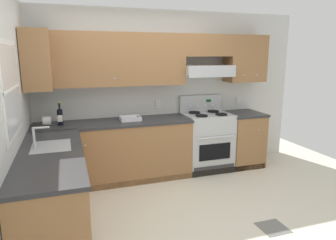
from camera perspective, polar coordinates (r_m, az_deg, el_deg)
ground_plane at (r=3.80m, az=0.02°, el=-17.32°), size 7.04×7.04×0.00m
floor_accent_tile at (r=3.75m, az=18.96°, el=-18.43°), size 0.30×0.30×0.01m
wall_back at (r=4.90m, az=-1.28°, el=7.55°), size 4.68×0.57×2.55m
wall_left at (r=3.45m, az=-27.24°, el=1.99°), size 0.47×4.00×2.55m
counter_back_run at (r=4.73m, az=-4.38°, el=-5.36°), size 3.60×0.65×0.91m
counter_left_run at (r=3.45m, az=-20.49°, el=-12.83°), size 0.63×1.91×1.13m
stove at (r=5.09m, az=7.25°, el=-3.86°), size 0.76×0.62×1.20m
wine_bottle at (r=4.48m, az=-19.50°, el=0.75°), size 0.08×0.08×0.33m
bowl at (r=4.58m, az=-7.06°, el=0.18°), size 0.30×0.25×0.06m
paper_towel_roll at (r=4.53m, az=-21.67°, el=-0.17°), size 0.11×0.13×0.13m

